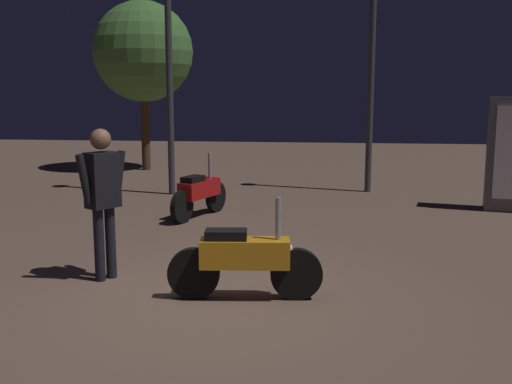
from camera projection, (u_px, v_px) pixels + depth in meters
The scene contains 7 objects.
ground_plane at pixel (205, 298), 6.50m from camera, with size 40.00×40.00×0.00m, color brown.
motorcycle_orange_foreground at pixel (245, 259), 6.39m from camera, with size 1.66×0.39×1.11m.
motorcycle_red_parked_left at pixel (199, 193), 10.57m from camera, with size 0.68×1.59×1.11m.
person_rider_beside at pixel (103, 190), 6.97m from camera, with size 0.45×0.60×1.79m.
streetlamp_near at pixel (168, 35), 12.49m from camera, with size 0.36×0.36×5.32m.
streetlamp_far at pixel (372, 43), 12.81m from camera, with size 0.36×0.36×5.10m.
tree_left_bg at pixel (143, 52), 16.54m from camera, with size 2.75×2.75×4.65m.
Camera 1 is at (1.28, -6.11, 2.21)m, focal length 42.17 mm.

